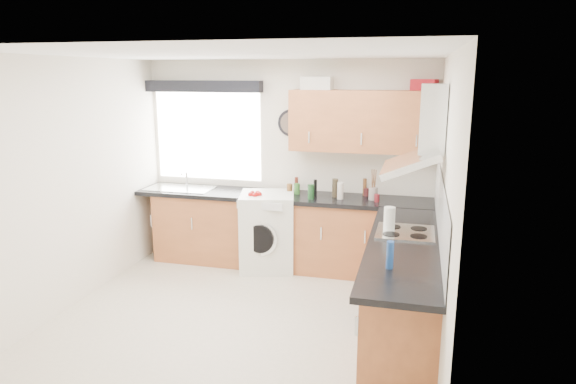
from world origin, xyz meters
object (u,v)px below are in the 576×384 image
(oven, at_px, (403,282))
(upper_cabinets, at_px, (364,121))
(extractor_hood, at_px, (422,140))
(washing_machine, at_px, (267,231))

(oven, distance_m, upper_cabinets, 1.99)
(extractor_hood, xyz_separation_m, washing_machine, (-1.75, 1.10, -1.30))
(extractor_hood, bearing_deg, oven, 180.00)
(extractor_hood, distance_m, washing_machine, 2.44)
(oven, relative_size, upper_cabinets, 0.50)
(washing_machine, bearing_deg, upper_cabinets, -1.74)
(oven, xyz_separation_m, upper_cabinets, (-0.55, 1.32, 1.38))
(extractor_hood, relative_size, upper_cabinets, 0.46)
(upper_cabinets, xyz_separation_m, washing_machine, (-1.10, -0.23, -1.33))
(oven, distance_m, washing_machine, 1.98)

